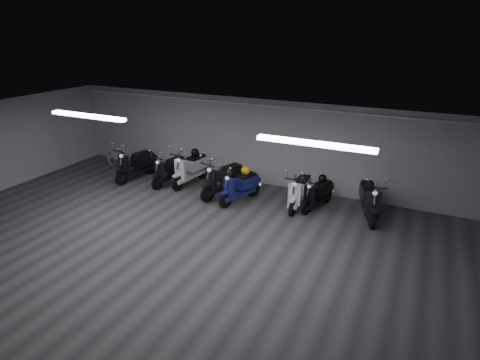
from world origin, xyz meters
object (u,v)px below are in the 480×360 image
at_px(scooter_3, 223,174).
at_px(helmet_0, 323,178).
at_px(scooter_4, 240,182).
at_px(scooter_1, 169,165).
at_px(scooter_2, 190,163).
at_px(scooter_0, 135,159).
at_px(scooter_9, 370,194).
at_px(scooter_7, 318,189).
at_px(helmet_1, 246,170).
at_px(scooter_6, 300,186).
at_px(bicycle, 119,154).
at_px(helmet_2, 195,152).

distance_m(scooter_3, helmet_0, 2.97).
height_order(scooter_3, scooter_4, scooter_3).
bearing_deg(scooter_1, scooter_2, 32.35).
height_order(scooter_0, helmet_0, scooter_0).
bearing_deg(scooter_0, scooter_9, 12.13).
xyz_separation_m(scooter_3, scooter_7, (2.84, 0.35, -0.13)).
bearing_deg(scooter_1, scooter_9, 9.99).
bearing_deg(helmet_0, helmet_1, -166.53).
relative_size(scooter_4, helmet_0, 7.15).
relative_size(scooter_7, helmet_0, 6.61).
bearing_deg(helmet_1, scooter_7, 8.28).
bearing_deg(scooter_0, scooter_7, 12.51).
distance_m(scooter_6, helmet_0, 0.69).
height_order(scooter_0, scooter_7, scooter_0).
distance_m(scooter_0, bicycle, 1.32).
xyz_separation_m(scooter_9, helmet_1, (-3.53, -0.34, 0.24)).
bearing_deg(scooter_4, scooter_3, -176.64).
xyz_separation_m(scooter_0, scooter_3, (3.34, 0.03, 0.01)).
height_order(scooter_2, helmet_1, scooter_2).
relative_size(scooter_4, bicycle, 0.94).
height_order(bicycle, helmet_1, bicycle).
bearing_deg(scooter_6, scooter_9, 4.89).
bearing_deg(scooter_0, scooter_2, 21.53).
xyz_separation_m(scooter_1, scooter_3, (2.06, -0.10, 0.07)).
xyz_separation_m(scooter_0, scooter_4, (3.99, -0.16, -0.07)).
height_order(scooter_1, scooter_3, scooter_3).
bearing_deg(scooter_9, scooter_0, 165.08).
distance_m(scooter_1, scooter_3, 2.06).
bearing_deg(scooter_2, bicycle, -175.14).
bearing_deg(bicycle, scooter_4, -78.76).
bearing_deg(helmet_2, bicycle, -177.24).
xyz_separation_m(bicycle, helmet_1, (5.27, -0.47, 0.34)).
bearing_deg(helmet_1, scooter_6, 5.60).
bearing_deg(helmet_1, scooter_3, -177.04).
bearing_deg(scooter_4, scooter_9, 28.58).
height_order(scooter_6, helmet_2, scooter_6).
distance_m(scooter_6, scooter_9, 1.92).
distance_m(helmet_0, helmet_2, 4.31).
distance_m(scooter_3, scooter_4, 0.68).
bearing_deg(scooter_4, helmet_1, 90.00).
xyz_separation_m(scooter_4, scooter_9, (3.61, 0.57, 0.05)).
xyz_separation_m(scooter_7, scooter_9, (1.42, 0.04, 0.10)).
distance_m(scooter_6, bicycle, 6.90).
distance_m(scooter_9, helmet_2, 5.68).
relative_size(scooter_1, scooter_4, 1.01).
relative_size(scooter_7, helmet_1, 6.08).
distance_m(scooter_9, helmet_0, 1.38).
bearing_deg(scooter_9, helmet_1, 167.51).
height_order(scooter_0, helmet_1, scooter_0).
bearing_deg(scooter_4, scooter_7, 33.32).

